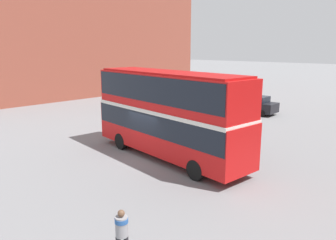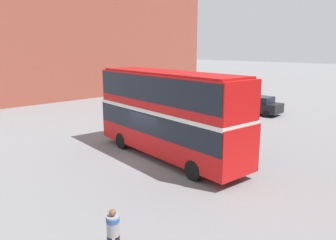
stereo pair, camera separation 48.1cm
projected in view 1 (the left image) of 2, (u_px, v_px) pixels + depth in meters
The scene contains 6 objects.
ground_plane at pixel (147, 158), 18.02m from camera, with size 240.00×240.00×0.00m, color slate.
building_row_left at pixel (80, 32), 43.54m from camera, with size 11.99×32.43×16.01m.
double_decker_bus at pixel (168, 110), 17.50m from camera, with size 10.22×3.40×4.71m.
pedestrian_foreground at pixel (122, 230), 9.17m from camera, with size 0.49×0.49×1.54m.
parked_car_kerb_near at pixel (133, 102), 31.76m from camera, with size 4.58×2.25×1.42m.
parked_car_kerb_far at pixel (254, 105), 30.00m from camera, with size 4.25×2.05×1.65m.
Camera 1 is at (12.69, -11.58, 5.93)m, focal length 35.00 mm.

